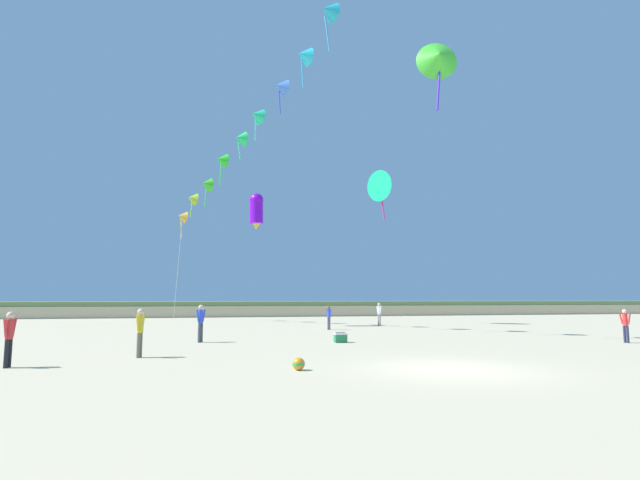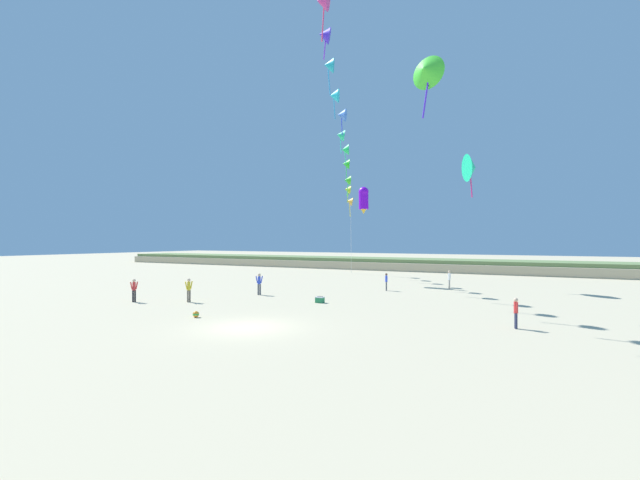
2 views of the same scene
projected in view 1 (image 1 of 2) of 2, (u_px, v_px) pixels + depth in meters
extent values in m
plane|color=beige|center=(452.00, 370.00, 14.29)|extent=(240.00, 240.00, 0.00)
cube|color=#BFAE8B|center=(266.00, 311.00, 58.10)|extent=(120.00, 8.96, 1.15)
cube|color=#6B844C|center=(266.00, 304.00, 58.19)|extent=(120.00, 7.61, 0.66)
cylinder|color=#282D4C|center=(628.00, 334.00, 22.75)|extent=(0.11, 0.11, 0.77)
cylinder|color=#282D4C|center=(625.00, 334.00, 22.87)|extent=(0.11, 0.11, 0.77)
cylinder|color=red|center=(625.00, 320.00, 22.89)|extent=(0.20, 0.20, 0.55)
cylinder|color=red|center=(629.00, 319.00, 22.74)|extent=(0.13, 0.20, 0.52)
cylinder|color=red|center=(621.00, 319.00, 23.04)|extent=(0.13, 0.20, 0.52)
sphere|color=beige|center=(625.00, 311.00, 22.93)|extent=(0.21, 0.21, 0.21)
cylinder|color=black|center=(10.00, 353.00, 14.77)|extent=(0.12, 0.12, 0.82)
cylinder|color=black|center=(6.00, 354.00, 14.63)|extent=(0.12, 0.12, 0.82)
cylinder|color=red|center=(10.00, 329.00, 14.78)|extent=(0.22, 0.22, 0.58)
cylinder|color=red|center=(14.00, 328.00, 14.97)|extent=(0.13, 0.21, 0.55)
cylinder|color=red|center=(5.00, 328.00, 14.60)|extent=(0.13, 0.21, 0.55)
sphere|color=beige|center=(11.00, 315.00, 14.83)|extent=(0.22, 0.22, 0.22)
cylinder|color=#726656|center=(140.00, 345.00, 17.28)|extent=(0.12, 0.12, 0.84)
cylinder|color=#726656|center=(138.00, 345.00, 17.13)|extent=(0.12, 0.12, 0.84)
cylinder|color=yellow|center=(140.00, 324.00, 17.29)|extent=(0.22, 0.22, 0.60)
cylinder|color=yellow|center=(143.00, 322.00, 17.48)|extent=(0.15, 0.22, 0.57)
cylinder|color=yellow|center=(138.00, 323.00, 17.10)|extent=(0.15, 0.22, 0.57)
sphere|color=beige|center=(141.00, 312.00, 17.34)|extent=(0.23, 0.23, 0.23)
cylinder|color=#474C56|center=(330.00, 324.00, 32.11)|extent=(0.11, 0.11, 0.77)
cylinder|color=#474C56|center=(328.00, 324.00, 32.22)|extent=(0.11, 0.11, 0.77)
cylinder|color=blue|center=(329.00, 314.00, 32.24)|extent=(0.20, 0.20, 0.54)
cylinder|color=blue|center=(331.00, 313.00, 32.11)|extent=(0.14, 0.20, 0.52)
cylinder|color=blue|center=(327.00, 313.00, 32.38)|extent=(0.14, 0.20, 0.52)
sphere|color=brown|center=(329.00, 308.00, 32.28)|extent=(0.21, 0.21, 0.21)
cylinder|color=#474C56|center=(199.00, 333.00, 23.02)|extent=(0.13, 0.13, 0.87)
cylinder|color=#474C56|center=(201.00, 333.00, 23.15)|extent=(0.13, 0.13, 0.87)
cylinder|color=blue|center=(201.00, 317.00, 23.17)|extent=(0.23, 0.23, 0.62)
cylinder|color=blue|center=(198.00, 316.00, 23.00)|extent=(0.20, 0.21, 0.59)
cylinder|color=blue|center=(204.00, 316.00, 23.35)|extent=(0.20, 0.21, 0.59)
sphere|color=beige|center=(201.00, 307.00, 23.22)|extent=(0.24, 0.24, 0.24)
cylinder|color=gray|center=(379.00, 320.00, 36.56)|extent=(0.12, 0.12, 0.85)
cylinder|color=gray|center=(380.00, 320.00, 36.44)|extent=(0.12, 0.12, 0.85)
cylinder|color=white|center=(379.00, 310.00, 36.59)|extent=(0.22, 0.22, 0.60)
cylinder|color=white|center=(378.00, 309.00, 36.75)|extent=(0.15, 0.22, 0.57)
cylinder|color=white|center=(381.00, 310.00, 36.43)|extent=(0.15, 0.22, 0.57)
sphere|color=beige|center=(379.00, 304.00, 36.63)|extent=(0.23, 0.23, 0.23)
cone|color=gold|center=(182.00, 217.00, 45.11)|extent=(1.22, 1.34, 1.21)
cylinder|color=yellow|center=(181.00, 229.00, 45.11)|extent=(0.20, 0.11, 1.77)
cone|color=#9EC321|center=(192.00, 199.00, 42.93)|extent=(1.20, 1.34, 1.19)
cylinder|color=#94E539|center=(191.00, 209.00, 42.95)|extent=(0.20, 0.17, 1.37)
cone|color=green|center=(206.00, 184.00, 40.70)|extent=(1.19, 1.33, 1.14)
cylinder|color=#39E54C|center=(205.00, 197.00, 40.70)|extent=(0.18, 0.17, 1.61)
cone|color=green|center=(222.00, 160.00, 38.45)|extent=(1.15, 1.32, 1.15)
cylinder|color=#39E561|center=(221.00, 174.00, 38.45)|extent=(0.12, 0.15, 1.76)
cone|color=#1CCF5D|center=(240.00, 139.00, 36.06)|extent=(1.09, 1.30, 1.12)
cylinder|color=#39E5A1|center=(239.00, 150.00, 36.08)|extent=(0.23, 0.11, 1.27)
cone|color=#22CC87|center=(257.00, 116.00, 33.50)|extent=(1.27, 1.37, 1.18)
cylinder|color=#39E5C9|center=(255.00, 130.00, 33.51)|extent=(0.09, 0.19, 1.47)
cone|color=#4279E0|center=(281.00, 87.00, 31.54)|extent=(1.06, 1.27, 1.17)
cylinder|color=blue|center=(280.00, 102.00, 31.55)|extent=(0.17, 0.11, 1.51)
cone|color=#23C7DD|center=(304.00, 55.00, 28.69)|extent=(1.08, 1.29, 1.15)
cylinder|color=#39A7E5|center=(302.00, 73.00, 28.69)|extent=(0.18, 0.12, 1.62)
cone|color=#1DA8C0|center=(329.00, 11.00, 26.54)|extent=(1.15, 1.32, 1.16)
cylinder|color=#39A3E5|center=(327.00, 33.00, 26.52)|extent=(0.30, 0.17, 2.00)
cylinder|color=silver|center=(178.00, 268.00, 45.49)|extent=(0.65, 1.63, 9.55)
cone|color=#1BDC92|center=(382.00, 186.00, 40.75)|extent=(2.14, 2.70, 2.60)
cone|color=#E52D81|center=(382.00, 186.00, 40.75)|extent=(1.22, 1.51, 1.43)
cylinder|color=#E52D81|center=(383.00, 205.00, 40.57)|extent=(0.30, 0.27, 2.40)
cone|color=#46D833|center=(438.00, 57.00, 29.04)|extent=(2.58, 1.60, 2.47)
cone|color=#502DE5|center=(438.00, 57.00, 29.04)|extent=(1.43, 0.93, 1.37)
cylinder|color=#502DE5|center=(439.00, 87.00, 28.83)|extent=(0.47, 0.33, 2.91)
cylinder|color=#760CDD|center=(256.00, 211.00, 37.19)|extent=(1.32, 1.30, 1.88)
sphere|color=#760CDD|center=(257.00, 200.00, 37.29)|extent=(1.03, 1.03, 1.03)
cone|color=gold|center=(256.00, 225.00, 37.08)|extent=(1.16, 1.16, 0.79)
sphere|color=black|center=(257.00, 196.00, 37.32)|extent=(0.22, 0.22, 0.22)
cube|color=#23844C|center=(340.00, 339.00, 23.01)|extent=(0.56, 0.40, 0.36)
cube|color=silver|center=(340.00, 334.00, 23.03)|extent=(0.58, 0.41, 0.06)
cylinder|color=black|center=(340.00, 333.00, 23.04)|extent=(0.45, 0.03, 0.03)
sphere|color=orange|center=(299.00, 364.00, 14.17)|extent=(0.36, 0.36, 0.36)
cylinder|color=green|center=(299.00, 364.00, 14.17)|extent=(0.36, 0.36, 0.09)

